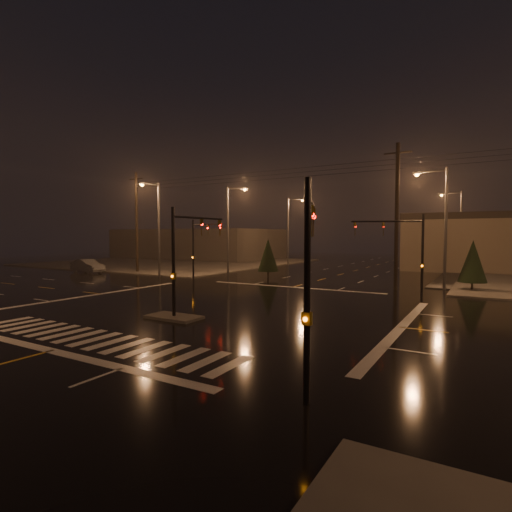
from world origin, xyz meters
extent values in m
plane|color=black|center=(0.00, 0.00, 0.00)|extent=(140.00, 140.00, 0.00)
cube|color=#4A4742|center=(-30.00, 30.00, 0.06)|extent=(36.00, 36.00, 0.12)
cube|color=#4A4742|center=(0.00, -4.00, 0.07)|extent=(3.00, 1.60, 0.15)
cube|color=beige|center=(0.00, -9.00, 0.01)|extent=(15.00, 2.60, 0.01)
cube|color=beige|center=(0.00, -11.00, 0.01)|extent=(16.00, 0.50, 0.01)
cube|color=beige|center=(0.00, 11.00, 0.01)|extent=(16.00, 0.50, 0.01)
cube|color=#3E3936|center=(-35.00, 42.00, 2.80)|extent=(30.00, 18.00, 5.60)
cylinder|color=black|center=(0.00, -4.00, 3.00)|extent=(0.18, 0.18, 6.00)
cylinder|color=black|center=(0.00, -1.75, 5.50)|extent=(0.12, 4.50, 0.12)
imported|color=#594707|center=(0.00, 0.27, 5.45)|extent=(0.16, 0.20, 1.00)
cube|color=#594707|center=(0.00, -4.00, 2.30)|extent=(0.25, 0.18, 0.35)
cylinder|color=black|center=(10.50, 10.50, 3.00)|extent=(0.18, 0.18, 6.00)
cylinder|color=black|center=(8.15, 9.64, 5.50)|extent=(4.74, 1.82, 0.12)
imported|color=#594707|center=(6.04, 8.88, 5.45)|extent=(0.24, 0.22, 1.00)
cube|color=#594707|center=(10.50, 10.50, 2.30)|extent=(0.25, 0.18, 0.35)
cylinder|color=black|center=(-10.50, 10.50, 3.00)|extent=(0.18, 0.18, 6.00)
cylinder|color=black|center=(-8.15, 9.64, 5.50)|extent=(4.74, 1.82, 0.12)
imported|color=#594707|center=(-6.04, 8.88, 5.45)|extent=(0.24, 0.22, 1.00)
cube|color=#594707|center=(-10.50, 10.50, 2.30)|extent=(0.25, 0.18, 0.35)
cylinder|color=black|center=(10.50, -10.50, 3.00)|extent=(0.18, 0.18, 6.00)
cylinder|color=black|center=(9.82, -8.62, 5.50)|extent=(1.48, 3.80, 0.12)
imported|color=#594707|center=(9.20, -6.93, 5.45)|extent=(0.22, 0.24, 1.00)
cube|color=#594707|center=(10.50, -10.50, 2.30)|extent=(0.25, 0.18, 0.35)
cylinder|color=#38383A|center=(-11.50, 18.00, 5.00)|extent=(0.24, 0.24, 10.00)
cylinder|color=#38383A|center=(-10.30, 18.00, 9.80)|extent=(2.40, 0.14, 0.14)
cube|color=#38383A|center=(-9.20, 18.00, 9.75)|extent=(0.70, 0.30, 0.18)
sphere|color=orange|center=(-9.20, 18.00, 9.62)|extent=(0.32, 0.32, 0.32)
cylinder|color=#38383A|center=(-11.50, 34.00, 5.00)|extent=(0.24, 0.24, 10.00)
cylinder|color=#38383A|center=(-10.30, 34.00, 9.80)|extent=(2.40, 0.14, 0.14)
cube|color=#38383A|center=(-9.20, 34.00, 9.75)|extent=(0.70, 0.30, 0.18)
sphere|color=orange|center=(-9.20, 34.00, 9.62)|extent=(0.32, 0.32, 0.32)
cylinder|color=#38383A|center=(11.50, 16.00, 5.00)|extent=(0.24, 0.24, 10.00)
cylinder|color=#38383A|center=(10.30, 16.00, 9.80)|extent=(2.40, 0.14, 0.14)
cube|color=#38383A|center=(9.20, 16.00, 9.75)|extent=(0.70, 0.30, 0.18)
sphere|color=orange|center=(9.20, 16.00, 9.62)|extent=(0.32, 0.32, 0.32)
cylinder|color=#38383A|center=(11.50, 36.00, 5.00)|extent=(0.24, 0.24, 10.00)
cylinder|color=#38383A|center=(10.30, 36.00, 9.80)|extent=(2.40, 0.14, 0.14)
cube|color=#38383A|center=(9.20, 36.00, 9.75)|extent=(0.70, 0.30, 0.18)
sphere|color=orange|center=(9.20, 36.00, 9.62)|extent=(0.32, 0.32, 0.32)
cylinder|color=#38383A|center=(-16.00, 11.50, 5.00)|extent=(0.24, 0.24, 10.00)
cylinder|color=#38383A|center=(-16.00, 10.30, 9.80)|extent=(0.14, 2.40, 0.14)
cube|color=#38383A|center=(-16.00, 9.20, 9.75)|extent=(0.30, 0.70, 0.18)
sphere|color=orange|center=(-16.00, 9.20, 9.62)|extent=(0.32, 0.32, 0.32)
cylinder|color=black|center=(-22.00, 14.00, 6.00)|extent=(0.32, 0.32, 12.00)
cube|color=black|center=(-22.00, 14.00, 11.20)|extent=(2.20, 0.12, 0.12)
cylinder|color=black|center=(8.00, 14.00, 6.00)|extent=(0.32, 0.32, 12.00)
cube|color=black|center=(8.00, 14.00, 11.20)|extent=(2.20, 0.12, 0.12)
cylinder|color=black|center=(13.50, 16.36, 0.35)|extent=(0.18, 0.18, 0.70)
cone|color=black|center=(13.50, 16.36, 2.41)|extent=(2.19, 2.19, 3.42)
cylinder|color=black|center=(-5.47, 16.68, 0.35)|extent=(0.18, 0.18, 0.70)
cone|color=black|center=(-5.47, 16.68, 2.41)|extent=(2.19, 2.19, 3.43)
imported|color=slate|center=(-26.95, 10.80, 0.81)|extent=(5.02, 2.12, 1.61)
camera|label=1|loc=(14.60, -20.18, 4.50)|focal=28.00mm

